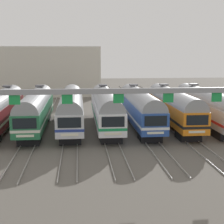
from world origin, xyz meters
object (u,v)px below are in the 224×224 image
Objects in this scene: commuter_train_maroon at (0,109)px; commuter_train_white at (106,107)px; commuter_train_green at (36,108)px; commuter_train_orange at (173,106)px; commuter_train_stainless at (206,106)px; commuter_train_blue at (140,107)px; commuter_train_silver at (71,108)px; catenary_gantry at (118,101)px.

commuter_train_maroon and commuter_train_white have the same top height.
commuter_train_green and commuter_train_orange have the same top height.
commuter_train_orange is at bearing 180.00° from commuter_train_stainless.
commuter_train_stainless is (4.28, 0.00, 0.00)m from commuter_train_orange.
commuter_train_white is 1.00× the size of commuter_train_orange.
commuter_train_blue is at bearing 0.00° from commuter_train_green.
commuter_train_green is at bearing 180.00° from commuter_train_white.
commuter_train_white is at bearing 180.00° from commuter_train_blue.
commuter_train_blue is (8.56, 0.00, 0.00)m from commuter_train_silver.
commuter_train_stainless is (21.40, 0.00, 0.00)m from commuter_train_green.
commuter_train_white is (12.84, 0.00, 0.00)m from commuter_train_maroon.
commuter_train_orange is at bearing 57.63° from catenary_gantry.
commuter_train_maroon is at bearing 180.00° from commuter_train_orange.
commuter_train_green is at bearing 180.00° from commuter_train_blue.
commuter_train_maroon is 12.84m from commuter_train_white.
catenary_gantry reaches higher than commuter_train_maroon.
commuter_train_blue is 1.00× the size of commuter_train_stainless.
commuter_train_maroon is 18.83m from catenary_gantry.
commuter_train_green is 0.58× the size of catenary_gantry.
catenary_gantry is at bearing -90.00° from commuter_train_white.
commuter_train_silver is at bearing -0.06° from commuter_train_green.
commuter_train_stainless is at bearing 0.01° from commuter_train_silver.
commuter_train_orange is (17.12, 0.00, 0.00)m from commuter_train_green.
commuter_train_orange is at bearing 0.00° from commuter_train_green.
commuter_train_blue is at bearing 0.00° from commuter_train_maroon.
commuter_train_white is at bearing 0.06° from commuter_train_silver.
commuter_train_green is 1.00× the size of commuter_train_orange.
commuter_train_maroon is 17.12m from commuter_train_blue.
commuter_train_orange reaches higher than commuter_train_silver.
catenary_gantry is (12.84, -13.50, 2.77)m from commuter_train_maroon.
commuter_train_green is at bearing 180.00° from commuter_train_stainless.
commuter_train_white is at bearing 0.00° from commuter_train_green.
commuter_train_blue is (12.84, 0.00, 0.00)m from commuter_train_green.
commuter_train_stainless is (8.56, 0.00, 0.00)m from commuter_train_blue.
commuter_train_maroon and commuter_train_stainless have the same top height.
commuter_train_white is 12.84m from commuter_train_stainless.
commuter_train_orange is (12.84, 0.00, 0.00)m from commuter_train_silver.
commuter_train_silver is 12.84m from commuter_train_orange.
commuter_train_silver is 8.56m from commuter_train_blue.
commuter_train_silver is at bearing 107.59° from catenary_gantry.
commuter_train_stainless is at bearing 46.44° from catenary_gantry.
commuter_train_blue is 8.56m from commuter_train_stainless.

